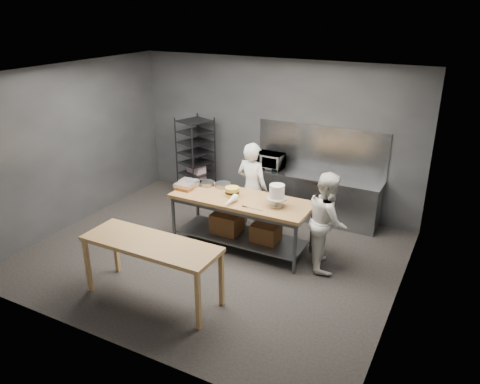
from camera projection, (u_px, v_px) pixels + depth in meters
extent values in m
plane|color=black|center=(212.00, 254.00, 7.95)|extent=(6.00, 6.00, 0.00)
cube|color=#4C4F54|center=(274.00, 134.00, 9.43)|extent=(6.00, 0.04, 3.00)
cube|color=olive|center=(241.00, 200.00, 7.87)|extent=(2.40, 0.90, 0.06)
cube|color=#47494C|center=(241.00, 236.00, 8.13)|extent=(2.25, 0.75, 0.03)
cylinder|color=#47494C|center=(174.00, 220.00, 8.21)|extent=(0.06, 0.06, 0.86)
cylinder|color=#47494C|center=(198.00, 204.00, 8.85)|extent=(0.06, 0.06, 0.86)
cylinder|color=#47494C|center=(295.00, 249.00, 7.23)|extent=(0.06, 0.06, 0.86)
cylinder|color=#47494C|center=(312.00, 229.00, 7.87)|extent=(0.06, 0.06, 0.86)
cube|color=brown|center=(227.00, 223.00, 8.19)|extent=(0.50, 0.40, 0.35)
cube|color=brown|center=(266.00, 232.00, 7.91)|extent=(0.45, 0.38, 0.30)
cube|color=#A37B43|center=(151.00, 244.00, 6.47)|extent=(2.00, 0.70, 0.06)
cube|color=#A37B43|center=(88.00, 266.00, 6.80)|extent=(0.06, 0.06, 0.84)
cube|color=#A37B43|center=(116.00, 248.00, 7.29)|extent=(0.06, 0.06, 0.84)
cube|color=#A37B43|center=(198.00, 302.00, 5.98)|extent=(0.06, 0.06, 0.84)
cube|color=#A37B43|center=(221.00, 279.00, 6.47)|extent=(0.06, 0.06, 0.84)
cube|color=slate|center=(314.00, 176.00, 8.97)|extent=(2.60, 0.60, 0.04)
cube|color=slate|center=(313.00, 198.00, 9.14)|extent=(2.56, 0.56, 0.86)
cube|color=slate|center=(321.00, 149.00, 9.04)|extent=(2.60, 0.02, 0.90)
cube|color=black|center=(196.00, 158.00, 10.05)|extent=(0.77, 0.80, 1.75)
cube|color=white|center=(196.00, 172.00, 10.17)|extent=(0.44, 0.35, 0.45)
imported|color=white|center=(252.00, 188.00, 8.46)|extent=(0.68, 0.50, 1.71)
imported|color=silver|center=(327.00, 221.00, 7.32)|extent=(0.87, 0.96, 1.60)
imported|color=black|center=(270.00, 161.00, 9.31)|extent=(0.54, 0.37, 0.30)
cylinder|color=#B1A78E|center=(276.00, 206.00, 7.53)|extent=(0.20, 0.20, 0.02)
cylinder|color=#B1A78E|center=(277.00, 202.00, 7.50)|extent=(0.06, 0.06, 0.12)
cylinder|color=#B1A78E|center=(277.00, 198.00, 7.48)|extent=(0.34, 0.34, 0.02)
cylinder|color=white|center=(277.00, 191.00, 7.43)|extent=(0.24, 0.24, 0.22)
cylinder|color=#EECE4B|center=(232.00, 195.00, 7.93)|extent=(0.24, 0.24, 0.06)
cylinder|color=black|center=(232.00, 192.00, 7.91)|extent=(0.24, 0.24, 0.04)
cylinder|color=#EECE4B|center=(232.00, 189.00, 7.89)|extent=(0.24, 0.24, 0.06)
cylinder|color=gray|center=(207.00, 183.00, 8.39)|extent=(0.26, 0.26, 0.07)
cylinder|color=gray|center=(223.00, 185.00, 8.32)|extent=(0.28, 0.28, 0.07)
cylinder|color=gray|center=(194.00, 183.00, 8.41)|extent=(0.30, 0.30, 0.07)
cone|color=white|center=(230.00, 201.00, 7.59)|extent=(0.13, 0.38, 0.12)
cube|color=slate|center=(255.00, 209.00, 7.44)|extent=(0.28, 0.02, 0.00)
cube|color=black|center=(244.00, 206.00, 7.52)|extent=(0.09, 0.02, 0.02)
cube|color=brown|center=(184.00, 188.00, 8.20)|extent=(0.30, 0.20, 0.05)
cube|color=silver|center=(184.00, 185.00, 8.18)|extent=(0.31, 0.21, 0.06)
cube|color=brown|center=(189.00, 184.00, 8.38)|extent=(0.30, 0.20, 0.05)
cube|color=silver|center=(189.00, 181.00, 8.36)|extent=(0.31, 0.21, 0.06)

